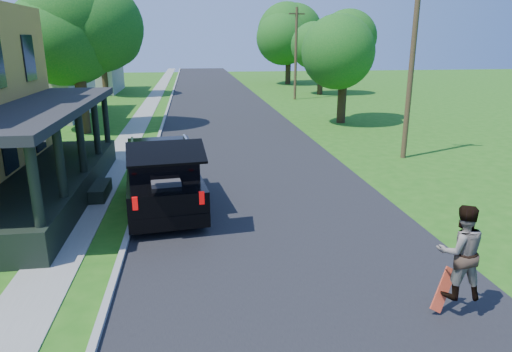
{
  "coord_description": "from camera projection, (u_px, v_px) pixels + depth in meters",
  "views": [
    {
      "loc": [
        -2.25,
        -8.92,
        4.99
      ],
      "look_at": [
        -0.56,
        3.0,
        1.42
      ],
      "focal_mm": 32.0,
      "sensor_mm": 36.0,
      "label": 1
    }
  ],
  "objects": [
    {
      "name": "ground",
      "position": [
        300.0,
        273.0,
        10.19
      ],
      "size": [
        140.0,
        140.0,
        0.0
      ],
      "primitive_type": "plane",
      "color": "#1F5D12",
      "rests_on": "ground"
    },
    {
      "name": "street",
      "position": [
        228.0,
        122.0,
        29.17
      ],
      "size": [
        8.0,
        120.0,
        0.02
      ],
      "primitive_type": "cube",
      "color": "black",
      "rests_on": "ground"
    },
    {
      "name": "curb",
      "position": [
        163.0,
        124.0,
        28.63
      ],
      "size": [
        0.15,
        120.0,
        0.12
      ],
      "primitive_type": "cube",
      "color": "gray",
      "rests_on": "ground"
    },
    {
      "name": "sidewalk",
      "position": [
        138.0,
        124.0,
        28.42
      ],
      "size": [
        1.3,
        120.0,
        0.03
      ],
      "primitive_type": "cube",
      "color": "gray",
      "rests_on": "ground"
    },
    {
      "name": "neighbor_house_mid",
      "position": [
        17.0,
        54.0,
        29.96
      ],
      "size": [
        12.78,
        12.78,
        8.3
      ],
      "color": "#A6A393",
      "rests_on": "ground"
    },
    {
      "name": "neighbor_house_far",
      "position": [
        75.0,
        49.0,
        45.15
      ],
      "size": [
        12.78,
        12.78,
        8.3
      ],
      "color": "#A6A393",
      "rests_on": "ground"
    },
    {
      "name": "black_suv",
      "position": [
        163.0,
        178.0,
        13.95
      ],
      "size": [
        2.66,
        5.65,
        2.54
      ],
      "rotation": [
        0.0,
        0.0,
        0.12
      ],
      "color": "black",
      "rests_on": "ground"
    },
    {
      "name": "skateboarder",
      "position": [
        460.0,
        252.0,
        8.3
      ],
      "size": [
        0.96,
        0.79,
        1.8
      ],
      "rotation": [
        0.0,
        0.0,
        3.01
      ],
      "color": "black",
      "rests_on": "ground"
    },
    {
      "name": "skateboard",
      "position": [
        443.0,
        291.0,
        8.64
      ],
      "size": [
        0.62,
        0.33,
        0.83
      ],
      "rotation": [
        0.0,
        0.0,
        -0.07
      ],
      "color": "red",
      "rests_on": "ground"
    },
    {
      "name": "tree_left_mid",
      "position": [
        73.0,
        22.0,
        24.07
      ],
      "size": [
        6.12,
        6.03,
        9.07
      ],
      "rotation": [
        0.0,
        0.0,
        -0.06
      ],
      "color": "black",
      "rests_on": "ground"
    },
    {
      "name": "tree_left_far",
      "position": [
        100.0,
        30.0,
        41.37
      ],
      "size": [
        5.99,
        5.89,
        9.19
      ],
      "rotation": [
        0.0,
        0.0,
        0.0
      ],
      "color": "black",
      "rests_on": "ground"
    },
    {
      "name": "tree_right_near",
      "position": [
        344.0,
        41.0,
        27.64
      ],
      "size": [
        5.2,
        4.83,
        7.31
      ],
      "rotation": [
        0.0,
        0.0,
        0.18
      ],
      "color": "black",
      "rests_on": "ground"
    },
    {
      "name": "tree_right_mid",
      "position": [
        321.0,
        38.0,
        42.76
      ],
      "size": [
        4.81,
        4.63,
        7.73
      ],
      "rotation": [
        0.0,
        0.0,
        0.01
      ],
      "color": "black",
      "rests_on": "ground"
    },
    {
      "name": "tree_right_far",
      "position": [
        288.0,
        29.0,
        53.06
      ],
      "size": [
        7.06,
        6.88,
        10.04
      ],
      "rotation": [
        0.0,
        0.0,
        0.05
      ],
      "color": "black",
      "rests_on": "ground"
    },
    {
      "name": "utility_pole_near",
      "position": [
        412.0,
        61.0,
        19.11
      ],
      "size": [
        1.4,
        0.45,
        8.14
      ],
      "rotation": [
        0.0,
        0.0,
        -0.25
      ],
      "color": "#3E2C1D",
      "rests_on": "ground"
    },
    {
      "name": "utility_pole_far",
      "position": [
        296.0,
        53.0,
        39.42
      ],
      "size": [
        1.45,
        0.38,
        7.74
      ],
      "rotation": [
        0.0,
        0.0,
        0.19
      ],
      "color": "#3E2C1D",
      "rests_on": "ground"
    }
  ]
}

